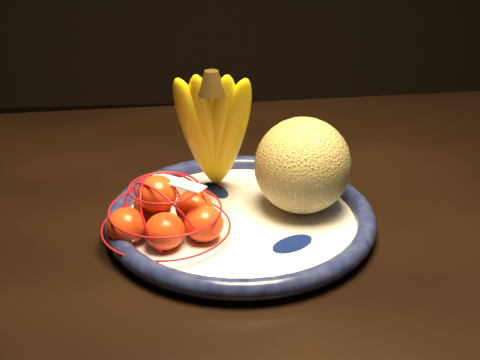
{
  "coord_description": "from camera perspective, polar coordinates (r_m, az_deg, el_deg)",
  "views": [
    {
      "loc": [
        -0.33,
        -1.04,
        1.17
      ],
      "look_at": [
        -0.26,
        -0.22,
        0.76
      ],
      "focal_mm": 50.0,
      "sensor_mm": 36.0,
      "label": 1
    }
  ],
  "objects": [
    {
      "name": "dining_table",
      "position": [
        1.12,
        12.08,
        -3.77
      ],
      "size": [
        1.44,
        0.92,
        0.69
      ],
      "rotation": [
        0.0,
        0.0,
        0.06
      ],
      "color": "black",
      "rests_on": "ground"
    },
    {
      "name": "cantaloupe",
      "position": [
        0.94,
        5.36,
        1.24
      ],
      "size": [
        0.14,
        0.14,
        0.14
      ],
      "primitive_type": "sphere",
      "color": "olive",
      "rests_on": "fruit_bowl"
    },
    {
      "name": "banana_bunch",
      "position": [
        0.95,
        -2.22,
        4.61
      ],
      "size": [
        0.15,
        0.14,
        0.22
      ],
      "rotation": [
        0.0,
        0.0,
        -0.09
      ],
      "color": "#DEBF02",
      "rests_on": "fruit_bowl"
    },
    {
      "name": "mandarin_bag",
      "position": [
        0.89,
        -6.3,
        -2.95
      ],
      "size": [
        0.2,
        0.2,
        0.11
      ],
      "rotation": [
        0.0,
        0.0,
        -0.16
      ],
      "color": "#FF4D17",
      "rests_on": "fruit_bowl"
    },
    {
      "name": "fruit_bowl",
      "position": [
        0.93,
        0.04,
        -3.31
      ],
      "size": [
        0.38,
        0.38,
        0.03
      ],
      "rotation": [
        0.0,
        0.0,
        -0.03
      ],
      "color": "white",
      "rests_on": "dining_table"
    },
    {
      "name": "price_tag",
      "position": [
        0.87,
        -5.32,
        -0.22
      ],
      "size": [
        0.08,
        0.06,
        0.01
      ],
      "primitive_type": "cube",
      "rotation": [
        -0.14,
        0.1,
        -0.48
      ],
      "color": "white",
      "rests_on": "mandarin_bag"
    }
  ]
}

